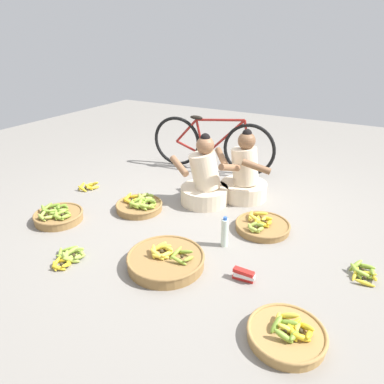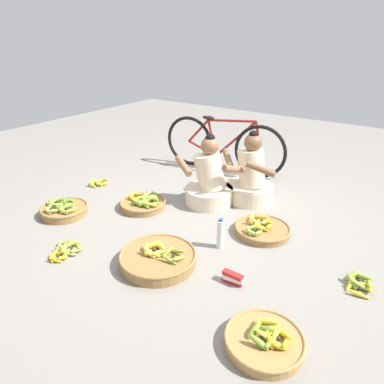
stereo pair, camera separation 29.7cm
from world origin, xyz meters
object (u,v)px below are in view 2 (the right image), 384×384
at_px(banana_basket_back_center, 64,209).
at_px(banana_basket_mid_right, 265,340).
at_px(vendor_woman_behind, 250,179).
at_px(water_bottle, 220,234).
at_px(bicycle_leaning, 223,145).
at_px(packet_carton_stack, 233,278).
at_px(banana_basket_mid_left, 158,258).
at_px(loose_bananas_back_left, 99,183).
at_px(vendor_woman_front, 209,182).
at_px(loose_bananas_front_center, 360,283).
at_px(banana_basket_front_right, 144,203).
at_px(banana_basket_back_right, 262,229).
at_px(loose_bananas_near_vendor, 67,250).

height_order(banana_basket_back_center, banana_basket_mid_right, banana_basket_back_center).
bearing_deg(vendor_woman_behind, water_bottle, -77.45).
distance_m(bicycle_leaning, water_bottle, 1.90).
distance_m(bicycle_leaning, packet_carton_stack, 2.38).
height_order(banana_basket_mid_left, loose_bananas_back_left, banana_basket_mid_left).
distance_m(banana_basket_back_center, water_bottle, 1.68).
xyz_separation_m(vendor_woman_front, banana_basket_back_center, (-1.08, -1.08, -0.19)).
xyz_separation_m(banana_basket_back_center, loose_bananas_front_center, (2.74, 0.53, -0.03)).
distance_m(vendor_woman_behind, loose_bananas_front_center, 1.61).
distance_m(banana_basket_front_right, packet_carton_stack, 1.49).
relative_size(banana_basket_back_right, packet_carton_stack, 2.99).
bearing_deg(banana_basket_mid_left, vendor_woman_front, 102.51).
height_order(banana_basket_back_center, packet_carton_stack, banana_basket_back_center).
xyz_separation_m(banana_basket_mid_left, packet_carton_stack, (0.61, 0.14, -0.01)).
bearing_deg(vendor_woman_front, bicycle_leaning, 112.30).
height_order(banana_basket_mid_right, loose_bananas_back_left, banana_basket_mid_right).
bearing_deg(water_bottle, banana_basket_front_right, 169.88).
height_order(banana_basket_front_right, water_bottle, water_bottle).
relative_size(vendor_woman_behind, water_bottle, 2.79).
bearing_deg(vendor_woman_behind, loose_bananas_back_left, -158.44).
height_order(vendor_woman_front, banana_basket_mid_right, vendor_woman_front).
distance_m(vendor_woman_behind, water_bottle, 1.04).
xyz_separation_m(banana_basket_mid_left, loose_bananas_back_left, (-1.64, 0.83, -0.03)).
xyz_separation_m(bicycle_leaning, banana_basket_mid_right, (1.70, -2.40, -0.31)).
bearing_deg(packet_carton_stack, vendor_woman_behind, 111.83).
height_order(vendor_woman_behind, packet_carton_stack, vendor_woman_behind).
distance_m(bicycle_leaning, banana_basket_back_center, 2.16).
xyz_separation_m(loose_bananas_front_center, water_bottle, (-1.11, -0.14, 0.10)).
distance_m(loose_bananas_front_center, water_bottle, 1.13).
bearing_deg(banana_basket_back_right, loose_bananas_back_left, -177.60).
bearing_deg(water_bottle, banana_basket_mid_left, -120.24).
height_order(banana_basket_back_right, loose_bananas_near_vendor, banana_basket_back_right).
distance_m(bicycle_leaning, loose_bananas_front_center, 2.56).
distance_m(banana_basket_mid_right, banana_basket_front_right, 2.06).
bearing_deg(loose_bananas_near_vendor, banana_basket_back_right, 45.23).
bearing_deg(bicycle_leaning, loose_bananas_back_left, -127.39).
bearing_deg(vendor_woman_behind, banana_basket_back_center, -135.02).
bearing_deg(water_bottle, banana_basket_back_right, 64.67).
distance_m(vendor_woman_front, loose_bananas_near_vendor, 1.59).
height_order(bicycle_leaning, loose_bananas_front_center, bicycle_leaning).
xyz_separation_m(vendor_woman_front, loose_bananas_front_center, (1.66, -0.54, -0.22)).
height_order(bicycle_leaning, banana_basket_mid_right, bicycle_leaning).
distance_m(loose_bananas_front_center, packet_carton_stack, 0.93).
height_order(banana_basket_back_right, banana_basket_front_right, banana_basket_front_right).
xyz_separation_m(loose_bananas_front_center, packet_carton_stack, (-0.79, -0.50, 0.01)).
xyz_separation_m(loose_bananas_back_left, packet_carton_stack, (2.25, -0.70, 0.02)).
distance_m(banana_basket_mid_right, loose_bananas_front_center, 0.97).
relative_size(bicycle_leaning, banana_basket_front_right, 3.46).
xyz_separation_m(vendor_woman_behind, loose_bananas_back_left, (-1.70, -0.67, -0.22)).
height_order(banana_basket_mid_right, loose_bananas_front_center, banana_basket_mid_right).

